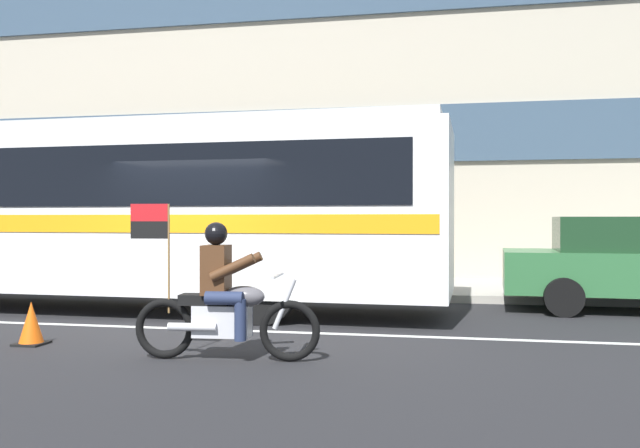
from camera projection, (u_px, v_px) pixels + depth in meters
name	position (u px, v px, depth m)	size (l,w,h in m)	color
ground_plane	(193.00, 322.00, 10.37)	(60.00, 60.00, 0.00)	black
sidewalk_curb	(278.00, 285.00, 15.37)	(28.00, 3.80, 0.15)	#A39E93
lane_center_stripe	(177.00, 328.00, 9.78)	(26.60, 0.14, 0.01)	silver
office_building_facade	(300.00, 78.00, 17.57)	(28.00, 0.89, 10.61)	#B2A893
transit_bus	(96.00, 203.00, 11.98)	(12.57, 2.94, 3.22)	white
motorcycle_with_rider	(224.00, 301.00, 7.59)	(2.19, 0.64, 1.78)	black
fire_hydrant	(86.00, 266.00, 15.31)	(0.22, 0.30, 0.75)	#4C8C3F
traffic_cone	(31.00, 324.00, 8.52)	(0.36, 0.36, 0.55)	#EA590F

